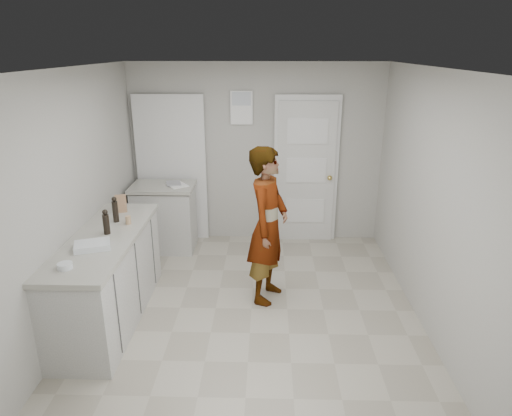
{
  "coord_description": "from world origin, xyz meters",
  "views": [
    {
      "loc": [
        0.16,
        -4.29,
        2.68
      ],
      "look_at": [
        0.04,
        0.4,
        1.02
      ],
      "focal_mm": 32.0,
      "sensor_mm": 36.0,
      "label": 1
    }
  ],
  "objects_px": {
    "baking_dish": "(92,246)",
    "oil_cruet_b": "(115,210)",
    "person": "(268,226)",
    "cake_mix_box": "(121,204)",
    "oil_cruet_a": "(106,222)",
    "egg_bowl": "(65,266)",
    "spice_jar": "(128,220)"
  },
  "relations": [
    {
      "from": "baking_dish",
      "to": "oil_cruet_b",
      "type": "bearing_deg",
      "value": 89.6
    },
    {
      "from": "baking_dish",
      "to": "person",
      "type": "bearing_deg",
      "value": 25.11
    },
    {
      "from": "cake_mix_box",
      "to": "oil_cruet_a",
      "type": "xyz_separation_m",
      "value": [
        0.05,
        -0.63,
        0.02
      ]
    },
    {
      "from": "baking_dish",
      "to": "egg_bowl",
      "type": "relative_size",
      "value": 2.96
    },
    {
      "from": "cake_mix_box",
      "to": "baking_dish",
      "type": "xyz_separation_m",
      "value": [
        0.03,
        -0.98,
        -0.07
      ]
    },
    {
      "from": "oil_cruet_b",
      "to": "baking_dish",
      "type": "xyz_separation_m",
      "value": [
        -0.0,
        -0.68,
        -0.11
      ]
    },
    {
      "from": "oil_cruet_a",
      "to": "oil_cruet_b",
      "type": "xyz_separation_m",
      "value": [
        -0.01,
        0.33,
        0.01
      ]
    },
    {
      "from": "person",
      "to": "oil_cruet_a",
      "type": "distance_m",
      "value": 1.66
    },
    {
      "from": "cake_mix_box",
      "to": "baking_dish",
      "type": "height_order",
      "value": "cake_mix_box"
    },
    {
      "from": "egg_bowl",
      "to": "oil_cruet_a",
      "type": "bearing_deg",
      "value": 82.45
    },
    {
      "from": "oil_cruet_a",
      "to": "baking_dish",
      "type": "height_order",
      "value": "oil_cruet_a"
    },
    {
      "from": "oil_cruet_a",
      "to": "oil_cruet_b",
      "type": "distance_m",
      "value": 0.33
    },
    {
      "from": "oil_cruet_a",
      "to": "oil_cruet_b",
      "type": "height_order",
      "value": "oil_cruet_b"
    },
    {
      "from": "spice_jar",
      "to": "cake_mix_box",
      "type": "bearing_deg",
      "value": 116.83
    },
    {
      "from": "cake_mix_box",
      "to": "oil_cruet_b",
      "type": "xyz_separation_m",
      "value": [
        0.03,
        -0.3,
        0.03
      ]
    },
    {
      "from": "person",
      "to": "egg_bowl",
      "type": "relative_size",
      "value": 13.73
    },
    {
      "from": "egg_bowl",
      "to": "spice_jar",
      "type": "bearing_deg",
      "value": 77.14
    },
    {
      "from": "person",
      "to": "spice_jar",
      "type": "height_order",
      "value": "person"
    },
    {
      "from": "person",
      "to": "oil_cruet_a",
      "type": "xyz_separation_m",
      "value": [
        -1.6,
        -0.41,
        0.18
      ]
    },
    {
      "from": "oil_cruet_b",
      "to": "egg_bowl",
      "type": "xyz_separation_m",
      "value": [
        -0.09,
        -1.09,
        -0.11
      ]
    },
    {
      "from": "cake_mix_box",
      "to": "person",
      "type": "bearing_deg",
      "value": -25.92
    },
    {
      "from": "cake_mix_box",
      "to": "oil_cruet_a",
      "type": "height_order",
      "value": "oil_cruet_a"
    },
    {
      "from": "oil_cruet_a",
      "to": "oil_cruet_b",
      "type": "relative_size",
      "value": 0.92
    },
    {
      "from": "cake_mix_box",
      "to": "egg_bowl",
      "type": "height_order",
      "value": "cake_mix_box"
    },
    {
      "from": "person",
      "to": "baking_dish",
      "type": "height_order",
      "value": "person"
    },
    {
      "from": "egg_bowl",
      "to": "person",
      "type": "bearing_deg",
      "value": 34.51
    },
    {
      "from": "spice_jar",
      "to": "oil_cruet_a",
      "type": "distance_m",
      "value": 0.31
    },
    {
      "from": "person",
      "to": "oil_cruet_b",
      "type": "bearing_deg",
      "value": 111.25
    },
    {
      "from": "person",
      "to": "spice_jar",
      "type": "relative_size",
      "value": 19.9
    },
    {
      "from": "cake_mix_box",
      "to": "spice_jar",
      "type": "xyz_separation_m",
      "value": [
        0.18,
        -0.36,
        -0.06
      ]
    },
    {
      "from": "person",
      "to": "baking_dish",
      "type": "distance_m",
      "value": 1.79
    },
    {
      "from": "oil_cruet_a",
      "to": "egg_bowl",
      "type": "xyz_separation_m",
      "value": [
        -0.1,
        -0.76,
        -0.1
      ]
    }
  ]
}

